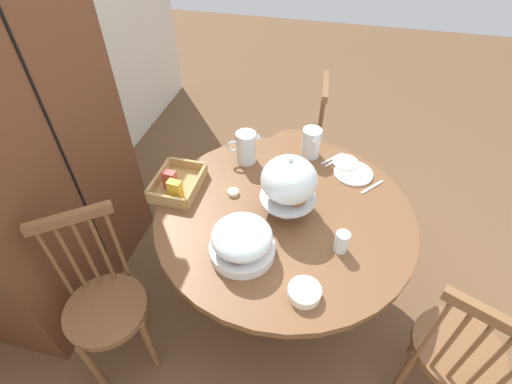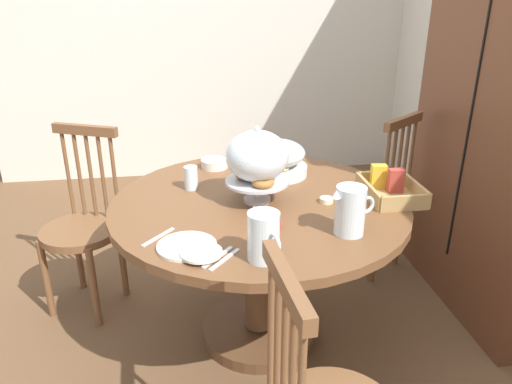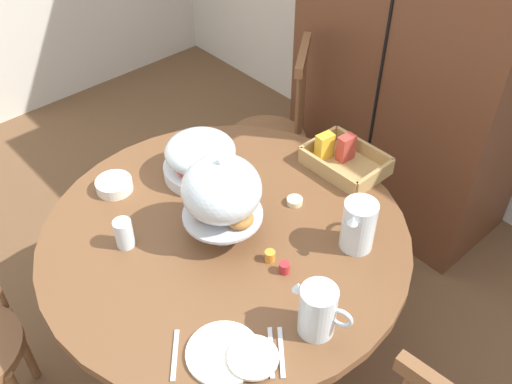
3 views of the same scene
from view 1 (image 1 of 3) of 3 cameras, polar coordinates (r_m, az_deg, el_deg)
The scene contains 21 objects.
ground_plane at distance 2.53m, azimuth 7.31°, elevation -14.84°, with size 10.00×10.00×0.00m, color brown.
wooden_armoire at distance 2.23m, azimuth -32.43°, elevation 4.83°, with size 1.18×0.60×1.96m.
dining_table at distance 2.08m, azimuth 4.05°, elevation -6.52°, with size 1.32×1.32×0.74m.
windsor_chair_near_window at distance 2.07m, azimuth -21.81°, elevation -15.62°, with size 0.47×0.47×0.97m.
windsor_chair_by_cabinet at distance 2.04m, azimuth 27.96°, elevation -20.69°, with size 0.44×0.44×0.97m.
windsor_chair_facing_door at distance 2.85m, azimuth 6.46°, elevation 6.81°, with size 0.40×0.40×0.97m.
pastry_stand_with_dome at distance 1.80m, azimuth 4.99°, elevation 1.58°, with size 0.28×0.28×0.34m.
fruit_platter_covered at distance 1.69m, azimuth -2.14°, elevation -7.39°, with size 0.30×0.30×0.18m.
orange_juice_pitcher at distance 2.19m, azimuth -1.52°, elevation 6.56°, with size 0.12×0.20×0.19m.
milk_pitcher at distance 2.26m, azimuth 8.30°, elevation 7.23°, with size 0.19×0.11×0.18m.
cereal_basket at distance 2.07m, azimuth -11.87°, elevation 1.20°, with size 0.32×0.24×0.12m.
china_plate_large at distance 2.21m, azimuth 14.47°, elevation 2.77°, with size 0.22×0.22×0.01m, color white.
china_plate_small at distance 2.26m, azimuth 13.36°, elevation 4.38°, with size 0.15×0.15×0.01m, color white.
cereal_bowl at distance 1.62m, azimuth 7.31°, elevation -14.79°, with size 0.14×0.14×0.04m, color white.
drinking_glass at distance 1.77m, azimuth 12.83°, elevation -7.36°, with size 0.06×0.06×0.11m, color silver.
butter_dish at distance 2.02m, azimuth -3.47°, elevation -0.05°, with size 0.06×0.06×0.02m, color beige.
jam_jar_strawberry at distance 2.13m, azimuth 5.01°, elevation 2.82°, with size 0.04×0.04×0.04m, color #B7282D.
jam_jar_apricot at distance 2.07m, azimuth 4.67°, elevation 1.60°, with size 0.04×0.04×0.04m, color orange.
table_knife at distance 2.28m, azimuth 11.94°, elevation 4.59°, with size 0.17×0.01×0.01m, color silver.
dinner_fork at distance 2.29m, azimuth 11.42°, elevation 4.97°, with size 0.17×0.01×0.01m, color silver.
soup_spoon at distance 2.15m, azimuth 17.12°, elevation 0.73°, with size 0.17×0.01×0.01m, color silver.
Camera 1 is at (-1.36, -0.01, 2.13)m, focal length 26.49 mm.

